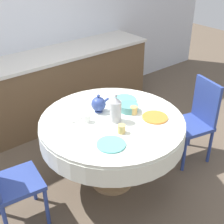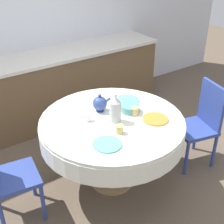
# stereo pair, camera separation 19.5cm
# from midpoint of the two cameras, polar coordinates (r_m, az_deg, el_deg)

# --- Properties ---
(ground_plane) EXTENTS (12.00, 12.00, 0.00)m
(ground_plane) POSITION_cam_midpoint_polar(r_m,az_deg,el_deg) (3.38, 1.69, -12.51)
(ground_plane) COLOR brown
(wall_back) EXTENTS (7.00, 0.05, 2.60)m
(wall_back) POSITION_cam_midpoint_polar(r_m,az_deg,el_deg) (4.24, -13.45, 15.80)
(wall_back) COLOR silver
(wall_back) RESTS_ON ground_plane
(kitchen_counter) EXTENTS (3.24, 0.64, 0.94)m
(kitchen_counter) POSITION_cam_midpoint_polar(r_m,az_deg,el_deg) (4.22, -10.39, 4.08)
(kitchen_counter) COLOR brown
(kitchen_counter) RESTS_ON ground_plane
(dining_table) EXTENTS (1.38, 1.38, 0.76)m
(dining_table) POSITION_cam_midpoint_polar(r_m,az_deg,el_deg) (2.99, 1.87, -3.41)
(dining_table) COLOR tan
(dining_table) RESTS_ON ground_plane
(chair_left) EXTENTS (0.48, 0.48, 0.94)m
(chair_left) POSITION_cam_midpoint_polar(r_m,az_deg,el_deg) (3.53, 17.51, -1.61)
(chair_left) COLOR #2D428E
(chair_left) RESTS_ON ground_plane
(chair_right) EXTENTS (0.45, 0.45, 0.94)m
(chair_right) POSITION_cam_midpoint_polar(r_m,az_deg,el_deg) (2.81, -17.33, -10.65)
(chair_right) COLOR #2D428E
(chair_right) RESTS_ON ground_plane
(plate_near_left) EXTENTS (0.24, 0.24, 0.01)m
(plate_near_left) POSITION_cam_midpoint_polar(r_m,az_deg,el_deg) (2.58, 1.30, -5.96)
(plate_near_left) COLOR #60BCB7
(plate_near_left) RESTS_ON dining_table
(cup_near_left) EXTENTS (0.07, 0.07, 0.08)m
(cup_near_left) POSITION_cam_midpoint_polar(r_m,az_deg,el_deg) (2.71, 3.43, -3.20)
(cup_near_left) COLOR #DBB766
(cup_near_left) RESTS_ON dining_table
(plate_near_right) EXTENTS (0.24, 0.24, 0.01)m
(plate_near_right) POSITION_cam_midpoint_polar(r_m,az_deg,el_deg) (2.95, 9.83, -1.31)
(plate_near_right) COLOR orange
(plate_near_right) RESTS_ON dining_table
(cup_near_right) EXTENTS (0.07, 0.07, 0.08)m
(cup_near_right) POSITION_cam_midpoint_polar(r_m,az_deg,el_deg) (2.99, 6.03, 0.13)
(cup_near_right) COLOR #DBB766
(cup_near_right) RESTS_ON dining_table
(plate_far_left) EXTENTS (0.24, 0.24, 0.01)m
(plate_far_left) POSITION_cam_midpoint_polar(r_m,az_deg,el_deg) (3.00, -5.79, -0.51)
(plate_far_left) COLOR white
(plate_far_left) RESTS_ON dining_table
(cup_far_left) EXTENTS (0.07, 0.07, 0.08)m
(cup_far_left) POSITION_cam_midpoint_polar(r_m,az_deg,el_deg) (2.89, -2.72, -0.95)
(cup_far_left) COLOR white
(cup_far_left) RESTS_ON dining_table
(plate_far_right) EXTENTS (0.24, 0.24, 0.01)m
(plate_far_right) POSITION_cam_midpoint_polar(r_m,az_deg,el_deg) (3.25, 4.58, 2.15)
(plate_far_right) COLOR #60BCB7
(plate_far_right) RESTS_ON dining_table
(cup_far_right) EXTENTS (0.07, 0.07, 0.08)m
(cup_far_right) POSITION_cam_midpoint_polar(r_m,az_deg,el_deg) (3.10, 2.41, 1.44)
(cup_far_right) COLOR white
(cup_far_right) RESTS_ON dining_table
(coffee_carafe) EXTENTS (0.11, 0.11, 0.28)m
(coffee_carafe) POSITION_cam_midpoint_polar(r_m,az_deg,el_deg) (2.84, 2.59, 0.42)
(coffee_carafe) COLOR #B2B2B7
(coffee_carafe) RESTS_ON dining_table
(teapot) EXTENTS (0.20, 0.14, 0.19)m
(teapot) POSITION_cam_midpoint_polar(r_m,az_deg,el_deg) (3.02, -0.38, 1.54)
(teapot) COLOR #33478E
(teapot) RESTS_ON dining_table
(fruit_bowl) EXTENTS (0.18, 0.18, 0.07)m
(fruit_bowl) POSITION_cam_midpoint_polar(r_m,az_deg,el_deg) (3.04, 5.18, 0.64)
(fruit_bowl) COLOR #569993
(fruit_bowl) RESTS_ON dining_table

